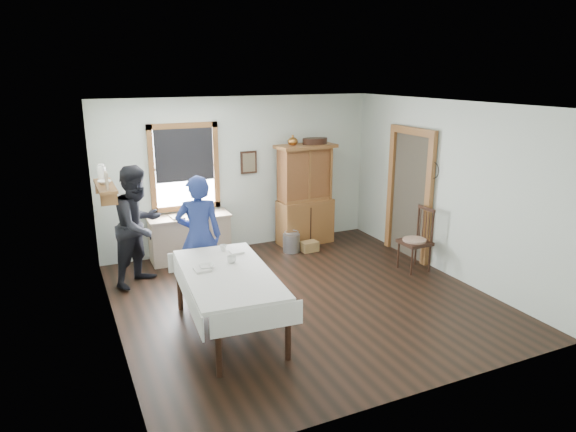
{
  "coord_description": "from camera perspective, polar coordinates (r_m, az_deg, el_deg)",
  "views": [
    {
      "loc": [
        -2.98,
        -6.0,
        3.11
      ],
      "look_at": [
        -0.08,
        0.3,
        1.15
      ],
      "focal_mm": 32.0,
      "sensor_mm": 36.0,
      "label": 1
    }
  ],
  "objects": [
    {
      "name": "spindle_chair",
      "position": [
        8.46,
        13.93,
        -2.53
      ],
      "size": [
        0.48,
        0.48,
        1.04
      ],
      "primitive_type": "cube",
      "rotation": [
        0.0,
        0.0,
        0.01
      ],
      "color": "black",
      "rests_on": "room"
    },
    {
      "name": "table_cup_b",
      "position": [
        6.9,
        -7.2,
        -3.53
      ],
      "size": [
        0.1,
        0.1,
        0.09
      ],
      "primitive_type": "imported",
      "rotation": [
        0.0,
        0.0,
        -0.1
      ],
      "color": "white",
      "rests_on": "dining_table"
    },
    {
      "name": "counter_book",
      "position": [
        8.62,
        -12.88,
        -0.21
      ],
      "size": [
        0.19,
        0.25,
        0.02
      ],
      "primitive_type": "imported",
      "rotation": [
        0.0,
        0.0,
        0.06
      ],
      "color": "brown",
      "rests_on": "work_counter"
    },
    {
      "name": "figure_dark",
      "position": [
        7.93,
        -16.22,
        -1.49
      ],
      "size": [
        1.03,
        1.01,
        1.68
      ],
      "primitive_type": "imported",
      "rotation": [
        0.0,
        0.0,
        0.68
      ],
      "color": "black",
      "rests_on": "room"
    },
    {
      "name": "doorway",
      "position": [
        8.96,
        13.39,
        2.82
      ],
      "size": [
        0.09,
        1.14,
        2.22
      ],
      "color": "#403A2D",
      "rests_on": "room"
    },
    {
      "name": "framed_picture",
      "position": [
        9.16,
        -4.37,
        5.96
      ],
      "size": [
        0.3,
        0.04,
        0.4
      ],
      "primitive_type": "cube",
      "color": "black",
      "rests_on": "room"
    },
    {
      "name": "table_cup_a",
      "position": [
        6.48,
        -6.29,
        -4.79
      ],
      "size": [
        0.12,
        0.12,
        0.09
      ],
      "primitive_type": "imported",
      "rotation": [
        0.0,
        0.0,
        -0.07
      ],
      "color": "white",
      "rests_on": "dining_table"
    },
    {
      "name": "woman_blue",
      "position": [
        7.33,
        -9.83,
        -2.73
      ],
      "size": [
        0.67,
        0.52,
        1.62
      ],
      "primitive_type": "imported",
      "rotation": [
        0.0,
        0.0,
        2.91
      ],
      "color": "navy",
      "rests_on": "room"
    },
    {
      "name": "pail",
      "position": [
        9.14,
        0.38,
        -3.0
      ],
      "size": [
        0.31,
        0.31,
        0.33
      ],
      "primitive_type": "cube",
      "rotation": [
        0.0,
        0.0,
        0.02
      ],
      "color": "#96999E",
      "rests_on": "room"
    },
    {
      "name": "rug_beater",
      "position": [
        8.44,
        15.89,
        5.72
      ],
      "size": [
        0.01,
        0.27,
        0.27
      ],
      "primitive_type": "torus",
      "rotation": [
        0.0,
        1.57,
        0.0
      ],
      "color": "black",
      "rests_on": "room"
    },
    {
      "name": "wicker_basket",
      "position": [
        9.2,
        2.38,
        -3.38
      ],
      "size": [
        0.31,
        0.23,
        0.18
      ],
      "primitive_type": "cube",
      "rotation": [
        0.0,
        0.0,
        0.05
      ],
      "color": "#906541",
      "rests_on": "room"
    },
    {
      "name": "dining_table",
      "position": [
        6.37,
        -6.63,
        -9.51
      ],
      "size": [
        1.2,
        2.07,
        0.8
      ],
      "primitive_type": "cube",
      "rotation": [
        0.0,
        0.0,
        -0.08
      ],
      "color": "silver",
      "rests_on": "room"
    },
    {
      "name": "work_counter",
      "position": [
        8.86,
        -10.84,
        -2.36
      ],
      "size": [
        1.37,
        0.53,
        0.78
      ],
      "primitive_type": "cube",
      "rotation": [
        0.0,
        0.0,
        -0.01
      ],
      "color": "tan",
      "rests_on": "room"
    },
    {
      "name": "shelf_bowl",
      "position": [
        7.73,
        -19.72,
        3.58
      ],
      "size": [
        0.22,
        0.22,
        0.05
      ],
      "primitive_type": "imported",
      "color": "white",
      "rests_on": "wall_shelf"
    },
    {
      "name": "wall_shelf",
      "position": [
        7.72,
        -19.7,
        3.39
      ],
      "size": [
        0.24,
        1.0,
        0.44
      ],
      "color": "brown",
      "rests_on": "room"
    },
    {
      "name": "china_hutch",
      "position": [
        9.41,
        1.93,
        2.36
      ],
      "size": [
        1.12,
        0.59,
        1.84
      ],
      "primitive_type": "cube",
      "rotation": [
        0.0,
        0.0,
        0.07
      ],
      "color": "brown",
      "rests_on": "room"
    },
    {
      "name": "room",
      "position": [
        6.93,
        1.64,
        1.08
      ],
      "size": [
        5.01,
        5.01,
        2.7
      ],
      "color": "black",
      "rests_on": "ground"
    },
    {
      "name": "table_bowl",
      "position": [
        6.33,
        -9.05,
        -5.58
      ],
      "size": [
        0.22,
        0.22,
        0.05
      ],
      "primitive_type": "imported",
      "rotation": [
        0.0,
        0.0,
        -0.1
      ],
      "color": "white",
      "rests_on": "dining_table"
    },
    {
      "name": "counter_bowl",
      "position": [
        8.75,
        -10.03,
        0.32
      ],
      "size": [
        0.21,
        0.21,
        0.06
      ],
      "primitive_type": "imported",
      "rotation": [
        0.0,
        0.0,
        0.1
      ],
      "color": "white",
      "rests_on": "work_counter"
    },
    {
      "name": "window",
      "position": [
        8.82,
        -11.43,
        5.75
      ],
      "size": [
        1.18,
        0.07,
        1.48
      ],
      "color": "white",
      "rests_on": "room"
    }
  ]
}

